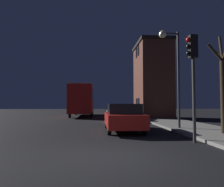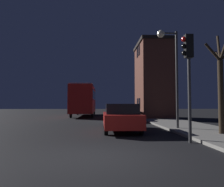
{
  "view_description": "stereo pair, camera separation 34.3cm",
  "coord_description": "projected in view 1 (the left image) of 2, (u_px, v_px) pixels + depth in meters",
  "views": [
    {
      "loc": [
        -0.35,
        -6.11,
        1.46
      ],
      "look_at": [
        0.88,
        11.86,
        2.34
      ],
      "focal_mm": 35.0,
      "sensor_mm": 36.0,
      "label": 1
    },
    {
      "loc": [
        -0.0,
        -6.13,
        1.46
      ],
      "look_at": [
        0.88,
        11.86,
        2.34
      ],
      "focal_mm": 35.0,
      "sensor_mm": 36.0,
      "label": 2
    }
  ],
  "objects": [
    {
      "name": "ground_plane",
      "position": [
        110.0,
        157.0,
        6.04
      ],
      "size": [
        120.0,
        120.0,
        0.0
      ],
      "primitive_type": "plane",
      "color": "black"
    },
    {
      "name": "bare_tree",
      "position": [
        223.0,
        84.0,
        10.15
      ],
      "size": [
        1.49,
        1.01,
        4.75
      ],
      "color": "#2D2319",
      "rests_on": "sidewalk"
    },
    {
      "name": "car_near_lane",
      "position": [
        123.0,
        117.0,
        11.85
      ],
      "size": [
        1.84,
        4.71,
        1.48
      ],
      "color": "#B21E19",
      "rests_on": "ground"
    },
    {
      "name": "streetlamp",
      "position": [
        172.0,
        59.0,
        12.48
      ],
      "size": [
        1.18,
        0.43,
        5.56
      ],
      "color": "#38383A",
      "rests_on": "sidewalk"
    },
    {
      "name": "bus",
      "position": [
        83.0,
        99.0,
        26.58
      ],
      "size": [
        2.48,
        10.37,
        3.6
      ],
      "color": "red",
      "rests_on": "ground"
    },
    {
      "name": "traffic_light",
      "position": [
        193.0,
        65.0,
        8.42
      ],
      "size": [
        0.43,
        0.24,
        4.14
      ],
      "color": "#38383A",
      "rests_on": "ground"
    },
    {
      "name": "brick_building",
      "position": [
        152.0,
        80.0,
        22.98
      ],
      "size": [
        3.35,
        5.49,
        7.79
      ],
      "color": "brown",
      "rests_on": "sidewalk"
    },
    {
      "name": "car_mid_lane",
      "position": [
        116.0,
        112.0,
        19.14
      ],
      "size": [
        1.73,
        4.45,
        1.48
      ],
      "color": "#B7BABF",
      "rests_on": "ground"
    }
  ]
}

